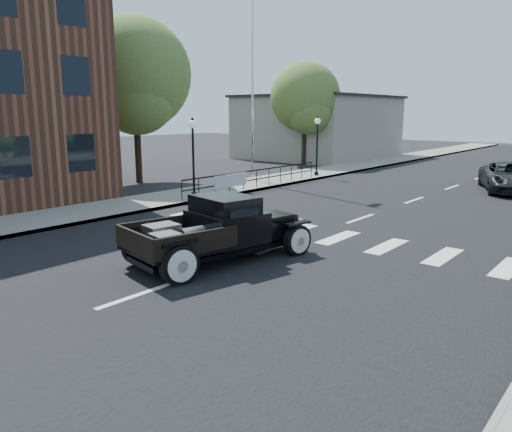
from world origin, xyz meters
The scene contains 14 objects.
ground centered at (0.00, 0.00, 0.00)m, with size 120.00×120.00×0.00m, color black.
road centered at (0.00, 15.00, 0.01)m, with size 14.00×80.00×0.02m, color black.
road_markings centered at (0.00, 10.00, 0.00)m, with size 12.00×60.00×0.06m, color silver, non-canonical shape.
sidewalk_left centered at (-8.50, 15.00, 0.07)m, with size 3.00×80.00×0.15m, color gray.
low_building_left centered at (-15.00, 28.00, 2.50)m, with size 10.00×12.00×5.00m, color #A59C8A.
railing centered at (-7.30, 10.00, 0.65)m, with size 0.08×10.00×1.00m, color black, non-canonical shape.
banner centered at (-7.22, 8.00, 0.45)m, with size 0.04×2.20×0.60m, color silver, non-canonical shape.
lamp_post_b centered at (-7.60, 6.00, 1.88)m, with size 0.36×0.36×3.46m, color black, non-canonical shape.
lamp_post_c centered at (-7.60, 16.00, 1.88)m, with size 0.36×0.36×3.46m, color black, non-canonical shape.
flagpole centered at (-9.20, 12.00, 6.27)m, with size 0.12×0.12×12.23m, color silver.
big_tree_near centered at (-14.00, 8.00, 4.39)m, with size 5.98×5.98×8.78m, color #4E662C, non-canonical shape.
big_tree_far centered at (-12.50, 22.00, 3.73)m, with size 5.07×5.07×7.45m, color #4E662C, non-canonical shape.
hotrod_pickup centered at (-0.43, -0.05, 0.87)m, with size 2.34×5.01×1.74m, color black, non-canonical shape.
second_car centered at (2.66, 17.30, 0.72)m, with size 2.39×5.19×1.44m, color black.
Camera 1 is at (8.21, -9.12, 3.80)m, focal length 35.00 mm.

